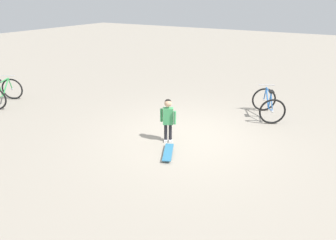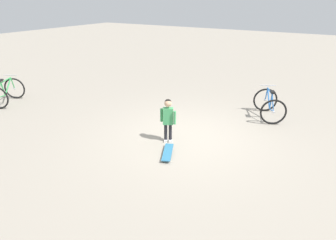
% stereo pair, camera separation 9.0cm
% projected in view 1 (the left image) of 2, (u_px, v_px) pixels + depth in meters
% --- Properties ---
extents(ground_plane, '(50.00, 50.00, 0.00)m').
position_uv_depth(ground_plane, '(189.00, 137.00, 7.48)').
color(ground_plane, '#9E9384').
extents(child_person, '(0.26, 0.41, 1.06)m').
position_uv_depth(child_person, '(168.00, 116.00, 6.99)').
color(child_person, black).
rests_on(child_person, ground).
extents(skateboard, '(0.80, 0.51, 0.07)m').
position_uv_depth(skateboard, '(168.00, 152.00, 6.60)').
color(skateboard, teal).
rests_on(skateboard, ground).
extents(bicycle_mid, '(1.28, 1.13, 0.85)m').
position_uv_depth(bicycle_mid, '(4.00, 93.00, 9.57)').
color(bicycle_mid, black).
rests_on(bicycle_mid, ground).
extents(bicycle_far, '(1.27, 1.11, 0.85)m').
position_uv_depth(bicycle_far, '(268.00, 104.00, 8.55)').
color(bicycle_far, black).
rests_on(bicycle_far, ground).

